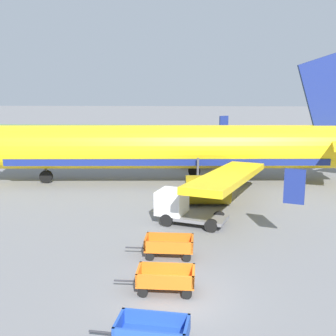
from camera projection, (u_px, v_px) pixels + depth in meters
name	position (u px, v px, depth m)	size (l,w,h in m)	color
ground_plane	(177.00, 298.00, 19.37)	(220.00, 220.00, 0.00)	slate
grass_strip	(179.00, 136.00, 67.86)	(220.00, 28.00, 0.06)	#518442
airplane	(179.00, 148.00, 38.88)	(37.60, 30.28, 11.34)	yellow
baggage_cart_nearest	(152.00, 333.00, 15.71)	(3.62, 1.75, 1.07)	#234CB2
baggage_cart_second_in_row	(166.00, 279.00, 19.81)	(3.59, 1.54, 1.07)	orange
baggage_cart_third_in_row	(169.00, 246.00, 23.58)	(3.58, 1.53, 1.07)	orange
service_truck_beside_carts	(179.00, 206.00, 28.75)	(4.76, 3.29, 2.10)	slate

